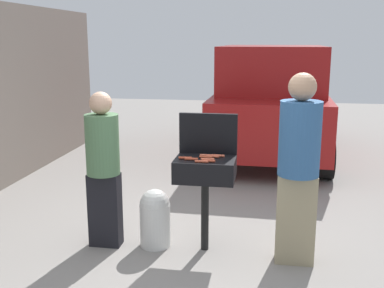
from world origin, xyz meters
name	(u,v)px	position (x,y,z in m)	size (l,w,h in m)	color
ground_plane	(194,248)	(0.00, 0.00, 0.00)	(24.00, 24.00, 0.00)	gray
bbq_grill	(205,173)	(0.11, 0.01, 0.82)	(0.60, 0.44, 0.97)	black
grill_lid_open	(208,134)	(0.11, 0.23, 1.18)	(0.60, 0.05, 0.42)	black
hot_dog_0	(208,159)	(0.14, -0.07, 0.98)	(0.03, 0.03, 0.13)	#C6593D
hot_dog_1	(185,158)	(-0.08, -0.05, 0.98)	(0.03, 0.03, 0.13)	#AD4228
hot_dog_2	(191,159)	(-0.02, -0.08, 0.98)	(0.03, 0.03, 0.13)	#AD4228
hot_dog_3	(202,161)	(0.10, -0.16, 0.98)	(0.03, 0.03, 0.13)	#B74C33
hot_dog_4	(218,156)	(0.23, 0.09, 0.98)	(0.03, 0.03, 0.13)	#C6593D
hot_dog_5	(206,157)	(0.11, 0.02, 0.98)	(0.03, 0.03, 0.13)	#AD4228
hot_dog_6	(213,157)	(0.18, 0.05, 0.98)	(0.03, 0.03, 0.13)	#B74C33
hot_dog_7	(208,161)	(0.16, -0.12, 0.98)	(0.03, 0.03, 0.13)	#AD4228
hot_dog_8	(206,155)	(0.11, 0.09, 0.98)	(0.03, 0.03, 0.13)	#C6593D
propane_tank	(155,217)	(-0.42, 0.01, 0.32)	(0.32, 0.32, 0.62)	silver
person_left	(103,164)	(-0.93, -0.05, 0.88)	(0.34, 0.34, 1.62)	black
person_right	(299,163)	(1.01, -0.12, 1.00)	(0.39, 0.39, 1.84)	gray
parked_minivan	(271,100)	(0.77, 4.31, 1.03)	(2.11, 4.44, 2.02)	maroon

